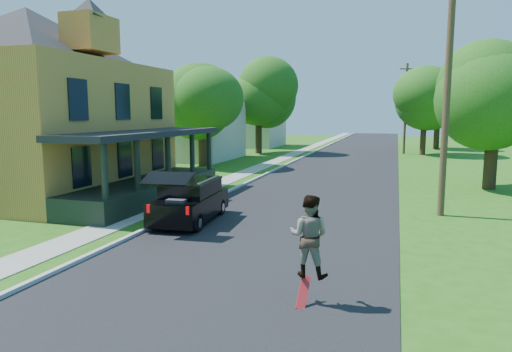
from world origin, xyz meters
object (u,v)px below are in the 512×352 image
(skateboarder, at_px, (309,236))
(black_suv, at_px, (190,201))
(tree_right_near, at_px, (495,82))
(utility_pole_near, at_px, (448,81))

(skateboarder, bearing_deg, black_suv, -42.40)
(skateboarder, distance_m, tree_right_near, 18.43)
(skateboarder, relative_size, tree_right_near, 0.20)
(tree_right_near, bearing_deg, utility_pole_near, -111.40)
(black_suv, bearing_deg, skateboarder, -51.12)
(tree_right_near, relative_size, utility_pole_near, 0.85)
(black_suv, bearing_deg, utility_pole_near, 19.13)
(black_suv, xyz_separation_m, tree_right_near, (11.61, 11.15, 4.67))
(utility_pole_near, bearing_deg, black_suv, -166.49)
(skateboarder, bearing_deg, tree_right_near, -105.90)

